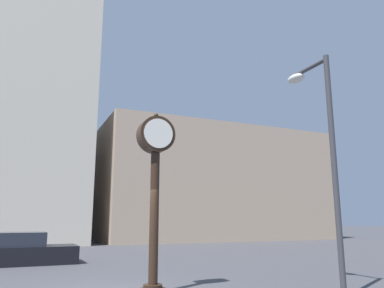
% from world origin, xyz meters
% --- Properties ---
extents(building_tall_tower, '(11.28, 12.00, 33.10)m').
position_xyz_m(building_tall_tower, '(-3.01, 24.00, 16.55)').
color(building_tall_tower, beige).
rests_on(building_tall_tower, ground_plane).
extents(building_storefront_row, '(20.99, 12.00, 10.08)m').
position_xyz_m(building_storefront_row, '(14.47, 24.00, 5.04)').
color(building_storefront_row, tan).
rests_on(building_storefront_row, ground_plane).
extents(street_clock, '(0.94, 0.69, 4.52)m').
position_xyz_m(street_clock, '(1.19, -0.03, 2.92)').
color(street_clock, black).
rests_on(street_clock, ground_plane).
extents(car_black, '(4.61, 1.97, 1.27)m').
position_xyz_m(car_black, '(-1.97, 7.95, 0.53)').
color(car_black, black).
rests_on(car_black, ground_plane).
extents(street_lamp_right, '(0.36, 1.57, 5.93)m').
position_xyz_m(street_lamp_right, '(5.03, -1.89, 3.98)').
color(street_lamp_right, '#38383D').
rests_on(street_lamp_right, ground_plane).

